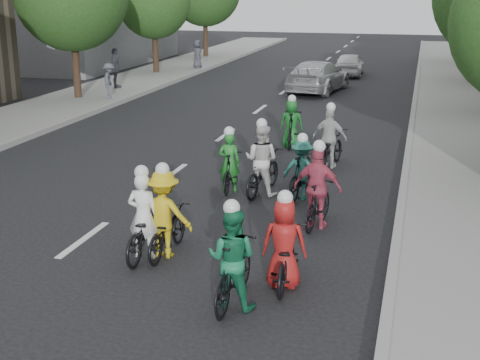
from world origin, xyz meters
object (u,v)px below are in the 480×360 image
at_px(cyclist_2, 165,221).
at_px(spectator_0, 109,81).
at_px(cyclist_3, 318,195).
at_px(cyclist_8, 330,145).
at_px(cyclist_4, 285,252).
at_px(spectator_1, 115,68).
at_px(cyclist_7, 302,173).
at_px(spectator_2, 197,54).
at_px(cyclist_9, 292,127).
at_px(follow_car_trail, 349,64).
at_px(cyclist_0, 145,226).
at_px(cyclist_6, 262,167).
at_px(cyclist_5, 230,168).
at_px(cyclist_1, 233,265).
at_px(follow_car_lead, 318,76).

bearing_deg(cyclist_2, spectator_0, -59.45).
relative_size(cyclist_3, cyclist_8, 0.94).
relative_size(cyclist_4, spectator_1, 0.97).
bearing_deg(spectator_1, cyclist_7, -162.14).
distance_m(cyclist_3, spectator_2, 26.74).
xyz_separation_m(cyclist_9, follow_car_trail, (-0.16, 17.59, -0.00)).
relative_size(cyclist_0, cyclist_7, 1.03).
bearing_deg(cyclist_9, spectator_0, -38.74).
xyz_separation_m(cyclist_3, spectator_0, (-11.11, 13.12, 0.22)).
height_order(cyclist_3, cyclist_6, cyclist_3).
bearing_deg(cyclist_0, cyclist_3, -141.27).
height_order(cyclist_5, cyclist_8, cyclist_8).
bearing_deg(cyclist_2, cyclist_8, -104.97).
bearing_deg(cyclist_7, cyclist_8, -83.23).
distance_m(cyclist_8, spectator_2, 22.19).
xyz_separation_m(cyclist_1, spectator_1, (-11.41, 19.83, 0.41)).
relative_size(cyclist_1, cyclist_2, 1.01).
height_order(cyclist_0, cyclist_6, cyclist_6).
height_order(cyclist_1, spectator_1, spectator_1).
xyz_separation_m(cyclist_5, cyclist_9, (0.57, 4.96, 0.06)).
height_order(cyclist_1, spectator_0, cyclist_1).
distance_m(cyclist_6, cyclist_8, 3.15).
bearing_deg(cyclist_9, cyclist_4, 95.41).
height_order(cyclist_2, cyclist_4, cyclist_2).
distance_m(cyclist_7, spectator_1, 18.20).
height_order(cyclist_5, spectator_2, spectator_2).
bearing_deg(cyclist_5, cyclist_9, -102.47).
bearing_deg(cyclist_9, cyclist_6, 87.76).
bearing_deg(cyclist_7, cyclist_0, 73.76).
bearing_deg(cyclist_8, spectator_0, -26.82).
distance_m(cyclist_5, spectator_0, 14.08).
distance_m(cyclist_1, cyclist_6, 5.93).
bearing_deg(cyclist_1, cyclist_3, -98.85).
bearing_deg(follow_car_trail, cyclist_4, 93.18).
xyz_separation_m(cyclist_7, follow_car_lead, (-2.19, 16.42, 0.10)).
bearing_deg(cyclist_2, cyclist_0, 20.68).
xyz_separation_m(cyclist_0, follow_car_trail, (0.79, 26.92, 0.05)).
xyz_separation_m(follow_car_trail, spectator_2, (-8.87, -0.14, 0.33)).
relative_size(follow_car_lead, spectator_0, 3.31).
distance_m(cyclist_3, follow_car_trail, 24.63).
distance_m(cyclist_9, follow_car_lead, 11.34).
bearing_deg(cyclist_4, cyclist_2, -20.40).
bearing_deg(spectator_2, cyclist_2, -164.78).
distance_m(cyclist_7, spectator_2, 24.79).
relative_size(cyclist_7, spectator_0, 1.22).
xyz_separation_m(follow_car_trail, spectator_1, (-10.08, -8.59, 0.46)).
bearing_deg(cyclist_6, cyclist_0, 83.20).
bearing_deg(cyclist_9, spectator_1, -46.23).
bearing_deg(cyclist_3, spectator_0, -41.09).
bearing_deg(cyclist_8, cyclist_5, 65.33).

